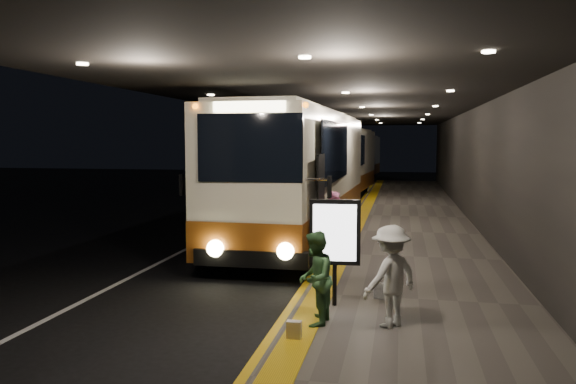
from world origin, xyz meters
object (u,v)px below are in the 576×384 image
(passenger_waiting_white, at_px, (391,276))
(stanchion_post, at_px, (321,261))
(bag_polka, at_px, (381,291))
(coach_second, at_px, (341,165))
(passenger_waiting_green, at_px, (315,278))
(coach_main, at_px, (301,179))
(info_sign, at_px, (335,234))
(coach_third, at_px, (358,159))
(bag_plain, at_px, (294,330))
(passenger_boarding, at_px, (336,227))

(passenger_waiting_white, relative_size, stanchion_post, 1.67)
(bag_polka, bearing_deg, coach_second, 98.17)
(passenger_waiting_green, relative_size, bag_polka, 4.95)
(stanchion_post, bearing_deg, coach_main, 103.75)
(passenger_waiting_white, bearing_deg, coach_main, -117.26)
(bag_polka, distance_m, stanchion_post, 1.60)
(coach_main, distance_m, bag_polka, 8.14)
(bag_polka, distance_m, info_sign, 1.56)
(coach_main, distance_m, coach_third, 27.98)
(passenger_waiting_green, height_order, bag_plain, passenger_waiting_green)
(passenger_boarding, bearing_deg, passenger_waiting_green, -168.49)
(bag_plain, height_order, stanchion_post, stanchion_post)
(coach_third, distance_m, stanchion_post, 34.59)
(coach_third, bearing_deg, bag_polka, -81.33)
(coach_main, height_order, passenger_boarding, coach_main)
(coach_second, distance_m, stanchion_post, 20.05)
(coach_main, bearing_deg, passenger_waiting_white, -69.56)
(coach_third, relative_size, bag_polka, 36.19)
(bag_plain, bearing_deg, passenger_boarding, 90.08)
(coach_second, distance_m, info_sign, 21.55)
(coach_main, height_order, coach_third, coach_main)
(passenger_waiting_green, bearing_deg, coach_third, -172.99)
(passenger_waiting_green, relative_size, bag_plain, 5.53)
(passenger_boarding, distance_m, passenger_waiting_green, 4.85)
(passenger_waiting_green, xyz_separation_m, bag_polka, (1.02, 1.76, -0.62))
(passenger_waiting_white, bearing_deg, bag_polka, -128.86)
(bag_polka, bearing_deg, passenger_boarding, 111.91)
(coach_main, distance_m, passenger_waiting_green, 9.44)
(info_sign, bearing_deg, coach_main, 99.02)
(passenger_waiting_white, height_order, bag_plain, passenger_waiting_white)
(passenger_waiting_green, xyz_separation_m, info_sign, (0.19, 1.15, 0.55))
(passenger_waiting_green, height_order, info_sign, info_sign)
(passenger_boarding, xyz_separation_m, passenger_waiting_green, (0.22, -4.84, -0.12))
(passenger_waiting_white, distance_m, info_sign, 1.52)
(passenger_waiting_white, xyz_separation_m, info_sign, (-1.03, 0.99, 0.49))
(coach_second, bearing_deg, bag_plain, -82.34)
(passenger_boarding, xyz_separation_m, info_sign, (0.41, -3.69, 0.44))
(bag_polka, relative_size, info_sign, 0.16)
(bag_polka, bearing_deg, passenger_waiting_white, -82.70)
(coach_second, relative_size, bag_polka, 38.81)
(passenger_waiting_green, relative_size, info_sign, 0.79)
(coach_second, bearing_deg, passenger_waiting_white, -78.54)
(bag_polka, bearing_deg, coach_third, 94.98)
(coach_second, height_order, passenger_boarding, coach_second)
(bag_plain, relative_size, info_sign, 0.14)
(passenger_boarding, distance_m, info_sign, 3.74)
(passenger_waiting_green, distance_m, passenger_waiting_white, 1.24)
(coach_second, height_order, passenger_waiting_green, coach_second)
(coach_third, bearing_deg, passenger_waiting_white, -81.23)
(coach_third, bearing_deg, info_sign, -82.72)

